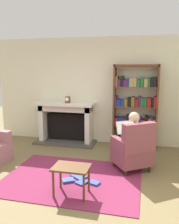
% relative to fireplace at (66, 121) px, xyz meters
% --- Properties ---
extents(ground, '(14.00, 14.00, 0.00)m').
position_rel_fireplace_xyz_m(ground, '(0.79, -2.30, -0.57)').
color(ground, olive).
extents(back_wall, '(5.60, 0.10, 2.70)m').
position_rel_fireplace_xyz_m(back_wall, '(0.79, 0.25, 0.78)').
color(back_wall, beige).
rests_on(back_wall, ground).
extents(area_rug, '(2.40, 1.80, 0.01)m').
position_rel_fireplace_xyz_m(area_rug, '(0.79, -2.00, -0.56)').
color(area_rug, '#7F2649').
rests_on(area_rug, ground).
extents(fireplace, '(1.56, 0.64, 1.07)m').
position_rel_fireplace_xyz_m(fireplace, '(0.00, 0.00, 0.00)').
color(fireplace, '#4C4742').
rests_on(fireplace, ground).
extents(mantel_clock, '(0.14, 0.14, 0.16)m').
position_rel_fireplace_xyz_m(mantel_clock, '(0.08, -0.10, 0.58)').
color(mantel_clock, brown).
rests_on(mantel_clock, fireplace).
extents(bookshelf, '(1.07, 0.32, 2.02)m').
position_rel_fireplace_xyz_m(bookshelf, '(1.77, 0.03, 0.41)').
color(bookshelf, brown).
rests_on(bookshelf, ground).
extents(armchair_reading, '(0.88, 0.87, 0.97)m').
position_rel_fireplace_xyz_m(armchair_reading, '(1.83, -1.39, -0.14)').
color(armchair_reading, '#331E14').
rests_on(armchair_reading, ground).
extents(seated_reader, '(0.56, 0.59, 1.14)m').
position_rel_fireplace_xyz_m(seated_reader, '(1.76, -1.29, 0.05)').
color(seated_reader, white).
rests_on(seated_reader, ground).
extents(side_table, '(0.56, 0.39, 0.47)m').
position_rel_fireplace_xyz_m(side_table, '(0.95, -2.53, -0.17)').
color(side_table, brown).
rests_on(side_table, ground).
extents(scattered_books, '(0.70, 0.49, 0.04)m').
position_rel_fireplace_xyz_m(scattered_books, '(0.95, -2.07, -0.54)').
color(scattered_books, '#334CA5').
rests_on(scattered_books, area_rug).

